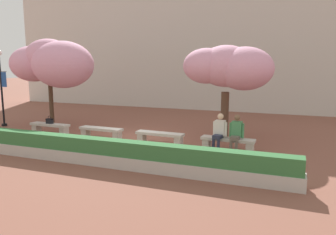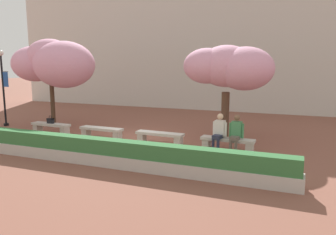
{
  "view_description": "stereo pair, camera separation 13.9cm",
  "coord_description": "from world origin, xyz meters",
  "px_view_note": "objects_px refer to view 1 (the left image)",
  "views": [
    {
      "loc": [
        5.88,
        -11.07,
        2.99
      ],
      "look_at": [
        1.54,
        0.2,
        1.0
      ],
      "focal_mm": 35.0,
      "sensor_mm": 36.0,
      "label": 1
    },
    {
      "loc": [
        6.01,
        -11.02,
        2.99
      ],
      "look_at": [
        1.54,
        0.2,
        1.0
      ],
      "focal_mm": 35.0,
      "sensor_mm": 36.0,
      "label": 2
    }
  ],
  "objects_px": {
    "stone_bench_west_end": "(50,127)",
    "cherry_tree_main": "(229,68)",
    "person_seated_right": "(236,132)",
    "lamp_post_with_banner": "(1,81)",
    "stone_bench_near_west": "(101,131)",
    "person_seated_left": "(219,131)",
    "cherry_tree_secondary": "(52,63)",
    "stone_bench_center": "(160,136)",
    "stone_bench_near_east": "(228,142)",
    "handbag": "(49,121)"
  },
  "relations": [
    {
      "from": "cherry_tree_secondary",
      "to": "lamp_post_with_banner",
      "type": "xyz_separation_m",
      "value": [
        -2.36,
        -0.83,
        -0.84
      ]
    },
    {
      "from": "lamp_post_with_banner",
      "to": "cherry_tree_main",
      "type": "bearing_deg",
      "value": 7.09
    },
    {
      "from": "person_seated_left",
      "to": "cherry_tree_main",
      "type": "xyz_separation_m",
      "value": [
        -0.09,
        2.01,
        2.14
      ]
    },
    {
      "from": "person_seated_left",
      "to": "cherry_tree_main",
      "type": "relative_size",
      "value": 0.35
    },
    {
      "from": "stone_bench_center",
      "to": "cherry_tree_main",
      "type": "bearing_deg",
      "value": 42.07
    },
    {
      "from": "stone_bench_near_west",
      "to": "cherry_tree_main",
      "type": "height_order",
      "value": "cherry_tree_main"
    },
    {
      "from": "cherry_tree_secondary",
      "to": "person_seated_right",
      "type": "bearing_deg",
      "value": -9.69
    },
    {
      "from": "person_seated_left",
      "to": "lamp_post_with_banner",
      "type": "bearing_deg",
      "value": 176.29
    },
    {
      "from": "stone_bench_near_west",
      "to": "person_seated_left",
      "type": "bearing_deg",
      "value": -0.63
    },
    {
      "from": "handbag",
      "to": "lamp_post_with_banner",
      "type": "xyz_separation_m",
      "value": [
        -3.31,
        0.65,
        1.62
      ]
    },
    {
      "from": "stone_bench_west_end",
      "to": "stone_bench_near_east",
      "type": "height_order",
      "value": "same"
    },
    {
      "from": "stone_bench_near_east",
      "to": "handbag",
      "type": "xyz_separation_m",
      "value": [
        -7.67,
        -0.01,
        0.27
      ]
    },
    {
      "from": "person_seated_right",
      "to": "person_seated_left",
      "type": "bearing_deg",
      "value": 179.95
    },
    {
      "from": "handbag",
      "to": "cherry_tree_secondary",
      "type": "xyz_separation_m",
      "value": [
        -0.95,
        1.48,
        2.45
      ]
    },
    {
      "from": "cherry_tree_main",
      "to": "cherry_tree_secondary",
      "type": "xyz_separation_m",
      "value": [
        -8.23,
        -0.49,
        0.19
      ]
    },
    {
      "from": "stone_bench_near_west",
      "to": "person_seated_left",
      "type": "relative_size",
      "value": 1.45
    },
    {
      "from": "stone_bench_center",
      "to": "stone_bench_near_east",
      "type": "relative_size",
      "value": 1.0
    },
    {
      "from": "cherry_tree_secondary",
      "to": "lamp_post_with_banner",
      "type": "distance_m",
      "value": 2.64
    },
    {
      "from": "stone_bench_center",
      "to": "person_seated_right",
      "type": "xyz_separation_m",
      "value": [
        2.84,
        -0.05,
        0.39
      ]
    },
    {
      "from": "stone_bench_west_end",
      "to": "stone_bench_center",
      "type": "height_order",
      "value": "same"
    },
    {
      "from": "person_seated_left",
      "to": "cherry_tree_main",
      "type": "distance_m",
      "value": 2.94
    },
    {
      "from": "person_seated_right",
      "to": "stone_bench_west_end",
      "type": "bearing_deg",
      "value": 179.62
    },
    {
      "from": "handbag",
      "to": "lamp_post_with_banner",
      "type": "relative_size",
      "value": 0.09
    },
    {
      "from": "person_seated_left",
      "to": "person_seated_right",
      "type": "relative_size",
      "value": 1.0
    },
    {
      "from": "stone_bench_center",
      "to": "cherry_tree_secondary",
      "type": "xyz_separation_m",
      "value": [
        -6.06,
        1.47,
        2.73
      ]
    },
    {
      "from": "person_seated_left",
      "to": "lamp_post_with_banner",
      "type": "distance_m",
      "value": 10.81
    },
    {
      "from": "handbag",
      "to": "stone_bench_near_east",
      "type": "bearing_deg",
      "value": 0.1
    },
    {
      "from": "person_seated_left",
      "to": "person_seated_right",
      "type": "xyz_separation_m",
      "value": [
        0.58,
        -0.0,
        0.0
      ]
    },
    {
      "from": "person_seated_right",
      "to": "cherry_tree_main",
      "type": "bearing_deg",
      "value": 108.56
    },
    {
      "from": "stone_bench_west_end",
      "to": "handbag",
      "type": "bearing_deg",
      "value": -56.38
    },
    {
      "from": "stone_bench_west_end",
      "to": "stone_bench_near_west",
      "type": "height_order",
      "value": "same"
    },
    {
      "from": "stone_bench_west_end",
      "to": "lamp_post_with_banner",
      "type": "height_order",
      "value": "lamp_post_with_banner"
    },
    {
      "from": "stone_bench_west_end",
      "to": "cherry_tree_main",
      "type": "bearing_deg",
      "value": 15.03
    },
    {
      "from": "stone_bench_near_west",
      "to": "cherry_tree_main",
      "type": "bearing_deg",
      "value": 22.49
    },
    {
      "from": "stone_bench_west_end",
      "to": "stone_bench_near_east",
      "type": "distance_m",
      "value": 7.68
    },
    {
      "from": "person_seated_right",
      "to": "handbag",
      "type": "relative_size",
      "value": 3.81
    },
    {
      "from": "stone_bench_west_end",
      "to": "person_seated_left",
      "type": "distance_m",
      "value": 7.39
    },
    {
      "from": "person_seated_left",
      "to": "cherry_tree_secondary",
      "type": "xyz_separation_m",
      "value": [
        -8.32,
        1.52,
        2.33
      ]
    },
    {
      "from": "stone_bench_near_west",
      "to": "lamp_post_with_banner",
      "type": "distance_m",
      "value": 6.19
    },
    {
      "from": "stone_bench_center",
      "to": "lamp_post_with_banner",
      "type": "distance_m",
      "value": 8.66
    },
    {
      "from": "stone_bench_west_end",
      "to": "stone_bench_center",
      "type": "xyz_separation_m",
      "value": [
        5.12,
        0.0,
        0.0
      ]
    },
    {
      "from": "stone_bench_west_end",
      "to": "person_seated_left",
      "type": "xyz_separation_m",
      "value": [
        7.38,
        -0.05,
        0.39
      ]
    },
    {
      "from": "person_seated_right",
      "to": "lamp_post_with_banner",
      "type": "relative_size",
      "value": 0.35
    },
    {
      "from": "stone_bench_near_west",
      "to": "stone_bench_near_east",
      "type": "xyz_separation_m",
      "value": [
        5.12,
        0.0,
        0.0
      ]
    },
    {
      "from": "stone_bench_near_east",
      "to": "person_seated_left",
      "type": "height_order",
      "value": "person_seated_left"
    },
    {
      "from": "person_seated_left",
      "to": "lamp_post_with_banner",
      "type": "height_order",
      "value": "lamp_post_with_banner"
    },
    {
      "from": "stone_bench_west_end",
      "to": "cherry_tree_secondary",
      "type": "distance_m",
      "value": 3.24
    },
    {
      "from": "stone_bench_center",
      "to": "person_seated_left",
      "type": "relative_size",
      "value": 1.45
    },
    {
      "from": "stone_bench_near_west",
      "to": "lamp_post_with_banner",
      "type": "relative_size",
      "value": 0.52
    },
    {
      "from": "cherry_tree_main",
      "to": "stone_bench_near_west",
      "type": "bearing_deg",
      "value": -157.51
    }
  ]
}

